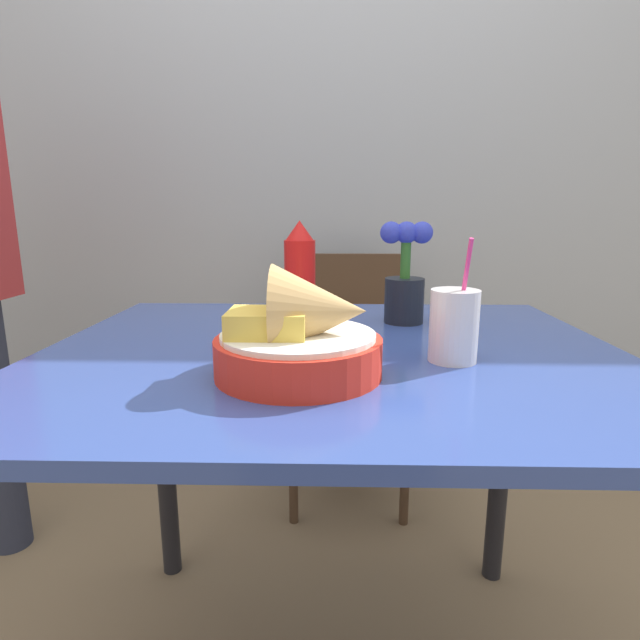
# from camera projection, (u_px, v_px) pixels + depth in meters

# --- Properties ---
(wall_window) EXTENTS (7.00, 0.06, 2.60)m
(wall_window) POSITION_uv_depth(u_px,v_px,m) (334.00, 132.00, 1.92)
(wall_window) COLOR #9EA8B7
(wall_window) RESTS_ON ground_plane
(dining_table) EXTENTS (1.02, 0.85, 0.76)m
(dining_table) POSITION_uv_depth(u_px,v_px,m) (334.00, 405.00, 0.92)
(dining_table) COLOR #334C9E
(dining_table) RESTS_ON ground_plane
(chair_far_window) EXTENTS (0.40, 0.40, 0.85)m
(chair_far_window) POSITION_uv_depth(u_px,v_px,m) (349.00, 351.00, 1.80)
(chair_far_window) COLOR #473323
(chair_far_window) RESTS_ON ground_plane
(food_basket) EXTENTS (0.25, 0.25, 0.17)m
(food_basket) POSITION_uv_depth(u_px,v_px,m) (307.00, 337.00, 0.73)
(food_basket) COLOR red
(food_basket) RESTS_ON dining_table
(ketchup_bottle) EXTENTS (0.06, 0.06, 0.22)m
(ketchup_bottle) POSITION_uv_depth(u_px,v_px,m) (302.00, 281.00, 0.96)
(ketchup_bottle) COLOR red
(ketchup_bottle) RESTS_ON dining_table
(drink_cup) EXTENTS (0.08, 0.08, 0.20)m
(drink_cup) POSITION_uv_depth(u_px,v_px,m) (457.00, 328.00, 0.80)
(drink_cup) COLOR silver
(drink_cup) RESTS_ON dining_table
(flower_vase) EXTENTS (0.11, 0.09, 0.22)m
(flower_vase) POSITION_uv_depth(u_px,v_px,m) (407.00, 280.00, 1.08)
(flower_vase) COLOR black
(flower_vase) RESTS_ON dining_table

